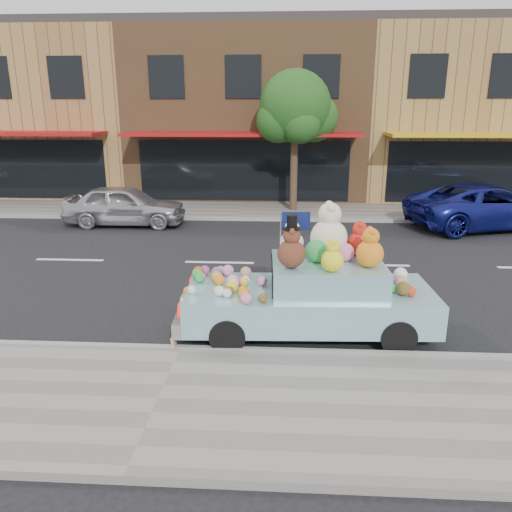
# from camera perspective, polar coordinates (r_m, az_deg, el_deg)

# --- Properties ---
(ground) EXTENTS (120.00, 120.00, 0.00)m
(ground) POSITION_cam_1_polar(r_m,az_deg,el_deg) (13.06, -4.21, -0.76)
(ground) COLOR black
(ground) RESTS_ON ground
(near_sidewalk) EXTENTS (60.00, 3.00, 0.12)m
(near_sidewalk) POSITION_cam_1_polar(r_m,az_deg,el_deg) (7.21, -11.12, -16.02)
(near_sidewalk) COLOR gray
(near_sidewalk) RESTS_ON ground
(far_sidewalk) EXTENTS (60.00, 3.00, 0.12)m
(far_sidewalk) POSITION_cam_1_polar(r_m,az_deg,el_deg) (19.31, -1.73, 5.22)
(far_sidewalk) COLOR gray
(far_sidewalk) RESTS_ON ground
(near_kerb) EXTENTS (60.00, 0.12, 0.13)m
(near_kerb) POSITION_cam_1_polar(r_m,az_deg,el_deg) (8.47, -8.63, -10.56)
(near_kerb) COLOR gray
(near_kerb) RESTS_ON ground
(far_kerb) EXTENTS (60.00, 0.12, 0.13)m
(far_kerb) POSITION_cam_1_polar(r_m,az_deg,el_deg) (17.85, -2.15, 4.27)
(far_kerb) COLOR gray
(far_kerb) RESTS_ON ground
(storefront_left) EXTENTS (10.00, 9.80, 7.30)m
(storefront_left) POSITION_cam_1_polar(r_m,az_deg,el_deg) (26.98, -23.14, 14.89)
(storefront_left) COLOR olive
(storefront_left) RESTS_ON ground
(storefront_mid) EXTENTS (10.00, 9.80, 7.30)m
(storefront_mid) POSITION_cam_1_polar(r_m,az_deg,el_deg) (24.38, -0.64, 16.11)
(storefront_mid) COLOR brown
(storefront_mid) RESTS_ON ground
(storefront_right) EXTENTS (10.00, 9.80, 7.30)m
(storefront_right) POSITION_cam_1_polar(r_m,az_deg,el_deg) (25.70, 23.03, 14.87)
(storefront_right) COLOR olive
(storefront_right) RESTS_ON ground
(street_tree) EXTENTS (3.00, 2.70, 5.22)m
(street_tree) POSITION_cam_1_polar(r_m,az_deg,el_deg) (18.90, 4.57, 16.02)
(street_tree) COLOR #38281C
(street_tree) RESTS_ON ground
(car_silver) EXTENTS (4.06, 1.66, 1.38)m
(car_silver) POSITION_cam_1_polar(r_m,az_deg,el_deg) (17.61, -14.74, 5.64)
(car_silver) COLOR #AFAEB3
(car_silver) RESTS_ON ground
(car_blue) EXTENTS (5.74, 3.77, 1.47)m
(car_blue) POSITION_cam_1_polar(r_m,az_deg,el_deg) (18.31, 24.91, 5.18)
(car_blue) COLOR navy
(car_blue) RESTS_ON ground
(art_car) EXTENTS (4.55, 1.94, 2.32)m
(art_car) POSITION_cam_1_polar(r_m,az_deg,el_deg) (8.87, 6.32, -3.91)
(art_car) COLOR black
(art_car) RESTS_ON ground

